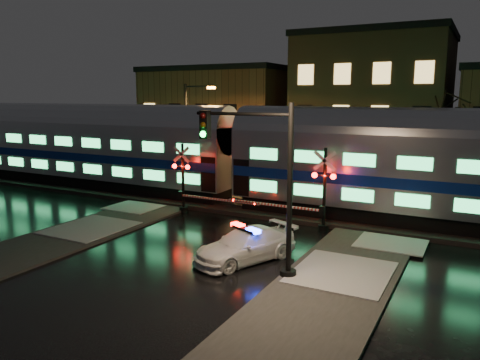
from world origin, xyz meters
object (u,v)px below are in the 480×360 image
Objects in this scene: crossing_signal_right at (317,197)px; streetlight at (189,128)px; police_car at (245,245)px; traffic_light at (264,186)px; crossing_signal_left at (187,185)px.

streetlight is (-12.09, 6.69, 2.61)m from crossing_signal_right.
traffic_light is at bearing -13.33° from police_car.
crossing_signal_right reaches higher than crossing_signal_left.
police_car is 0.76× the size of traffic_light.
crossing_signal_right is 0.92× the size of traffic_light.
crossing_signal_right is 7.79m from crossing_signal_left.
traffic_light is at bearing -47.41° from streetlight.
crossing_signal_left is (-6.63, 5.59, 0.99)m from police_car.
streetlight is (-10.93, 12.29, 3.69)m from police_car.
streetlight is (-12.19, 13.26, 0.91)m from traffic_light.
crossing_signal_right is 0.79× the size of streetlight.
crossing_signal_left is at bearing -57.31° from streetlight.
traffic_light is 18.03m from streetlight.
traffic_light is 0.86× the size of streetlight.
crossing_signal_left is 0.87× the size of traffic_light.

